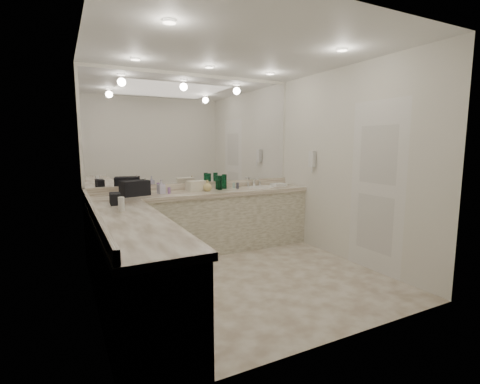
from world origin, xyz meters
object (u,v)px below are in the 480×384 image
hand_towel (279,185)px  soap_bottle_a (146,186)px  cream_cosmetic_case (196,186)px  soap_bottle_b (161,187)px  wall_phone (312,159)px  sink (260,188)px  soap_bottle_c (207,186)px  black_toiletry_bag (135,188)px

hand_towel → soap_bottle_a: bearing=-179.6°
cream_cosmetic_case → hand_towel: size_ratio=1.10×
hand_towel → soap_bottle_b: bearing=-179.7°
cream_cosmetic_case → soap_bottle_b: (-0.52, -0.03, 0.02)m
cream_cosmetic_case → soap_bottle_b: 0.52m
cream_cosmetic_case → soap_bottle_b: size_ratio=1.34×
wall_phone → soap_bottle_a: size_ratio=1.06×
sink → wall_phone: 0.91m
sink → soap_bottle_a: 1.79m
cream_cosmetic_case → sink: bearing=-11.7°
wall_phone → soap_bottle_c: bearing=163.1°
sink → black_toiletry_bag: bearing=179.8°
cream_cosmetic_case → soap_bottle_c: size_ratio=1.60×
black_toiletry_bag → hand_towel: size_ratio=1.46×
hand_towel → soap_bottle_a: (-2.14, -0.01, 0.09)m
sink → wall_phone: size_ratio=1.83×
soap_bottle_a → soap_bottle_c: (0.87, -0.05, -0.03)m
soap_bottle_b → soap_bottle_c: 0.66m
soap_bottle_c → wall_phone: bearing=-16.9°
soap_bottle_a → soap_bottle_c: soap_bottle_a is taller
black_toiletry_bag → soap_bottle_b: bearing=0.9°
soap_bottle_b → sink: bearing=-0.5°
wall_phone → soap_bottle_c: (-1.52, 0.46, -0.37)m
cream_cosmetic_case → soap_bottle_b: soap_bottle_b is taller
black_toiletry_bag → hand_towel: black_toiletry_bag is taller
black_toiletry_bag → soap_bottle_a: bearing=1.3°
soap_bottle_a → soap_bottle_b: size_ratio=1.15×
sink → soap_bottle_b: 1.58m
cream_cosmetic_case → hand_towel: cream_cosmetic_case is taller
soap_bottle_a → cream_cosmetic_case: bearing=2.7°
wall_phone → hand_towel: size_ratio=1.00×
soap_bottle_a → soap_bottle_c: size_ratio=1.37×
cream_cosmetic_case → soap_bottle_b: bearing=174.3°
sink → soap_bottle_b: bearing=179.5°
sink → soap_bottle_c: bearing=-177.5°
sink → soap_bottle_b: soap_bottle_b is taller
black_toiletry_bag → wall_phone: bearing=-11.4°
soap_bottle_a → black_toiletry_bag: bearing=-178.7°
wall_phone → soap_bottle_c: 1.63m
sink → cream_cosmetic_case: bearing=177.5°
sink → hand_towel: hand_towel is taller
black_toiletry_bag → soap_bottle_a: 0.14m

